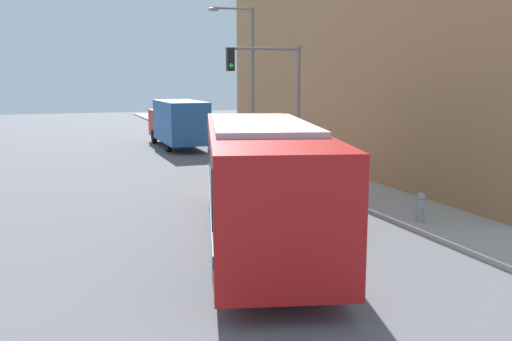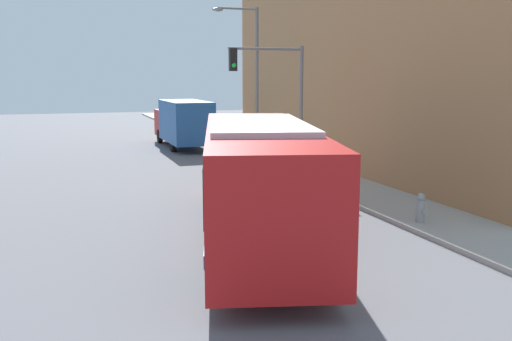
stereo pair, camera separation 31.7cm
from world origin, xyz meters
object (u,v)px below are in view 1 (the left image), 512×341
Objects in this scene: street_lamp at (247,70)px; pedestrian_near_corner at (277,142)px; parking_meter at (314,157)px; fire_hydrant at (421,207)px; traffic_light_pole at (274,87)px; city_bus at (260,173)px; delivery_truck at (177,122)px.

street_lamp reaches higher than pedestrian_near_corner.
parking_meter is 5.96m from pedestrian_near_corner.
parking_meter is (0.00, 7.02, 0.54)m from fire_hydrant.
street_lamp is (0.91, 5.99, 0.78)m from traffic_light_pole.
delivery_truck is at bearing 98.43° from city_bus.
parking_meter is 0.19× the size of street_lamp.
fire_hydrant is (2.52, -20.53, -1.00)m from delivery_truck.
city_bus is at bearing -114.06° from traffic_light_pole.
delivery_truck is (2.34, 20.37, -0.25)m from city_bus.
delivery_truck is at bearing 97.01° from fire_hydrant.
city_bus is at bearing -108.10° from street_lamp.
pedestrian_near_corner is at bearing 65.70° from traffic_light_pole.
city_bus is 14.01m from pedestrian_near_corner.
pedestrian_near_corner is (0.85, 5.90, -0.07)m from parking_meter.
city_bus is at bearing 178.19° from fire_hydrant.
pedestrian_near_corner reaches higher than parking_meter.
parking_meter is at bearing -89.65° from street_lamp.
parking_meter is at bearing -79.42° from delivery_truck.
city_bus reaches higher than delivery_truck.
parking_meter reaches higher than fire_hydrant.
traffic_light_pole is at bearing 117.17° from parking_meter.
fire_hydrant is (4.86, -0.15, -1.25)m from city_bus.
parking_meter is (4.86, 6.86, -0.72)m from city_bus.
traffic_light_pole is (1.56, -11.63, 2.26)m from delivery_truck.
delivery_truck is at bearing 113.93° from pedestrian_near_corner.
fire_hydrant is 0.59× the size of parking_meter.
traffic_light_pole is 5.23m from pedestrian_near_corner.
street_lamp is at bearing 114.65° from pedestrian_near_corner.
traffic_light_pole is 3.10× the size of pedestrian_near_corner.
pedestrian_near_corner is (5.72, 12.76, -0.79)m from city_bus.
fire_hydrant is 7.04m from parking_meter.
street_lamp is (-0.05, 7.87, 3.51)m from parking_meter.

